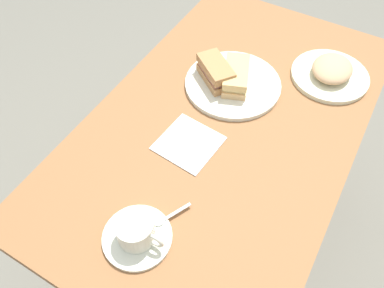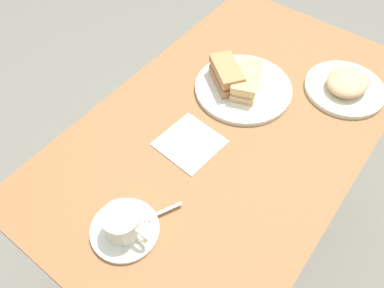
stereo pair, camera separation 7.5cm
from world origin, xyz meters
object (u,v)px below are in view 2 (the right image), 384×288
(coffee_cup, at_px, (123,223))
(napkin, at_px, (190,143))
(dining_table, at_px, (228,152))
(spoon, at_px, (156,214))
(coffee_saucer, at_px, (125,230))
(sandwich_back, at_px, (226,74))
(sandwich_front, at_px, (247,80))
(side_plate, at_px, (344,89))
(sandwich_plate, at_px, (243,88))

(coffee_cup, relative_size, napkin, 0.76)
(dining_table, distance_m, spoon, 0.38)
(coffee_saucer, relative_size, spoon, 1.69)
(coffee_saucer, xyz_separation_m, spoon, (0.07, -0.03, 0.01))
(dining_table, height_order, sandwich_back, sandwich_back)
(sandwich_front, relative_size, side_plate, 0.67)
(sandwich_plate, distance_m, coffee_cup, 0.55)
(sandwich_plate, relative_size, coffee_cup, 2.51)
(spoon, xyz_separation_m, side_plate, (0.66, -0.18, -0.01))
(dining_table, distance_m, coffee_cup, 0.45)
(napkin, bearing_deg, sandwich_plate, -1.02)
(sandwich_plate, height_order, spoon, spoon)
(coffee_saucer, bearing_deg, dining_table, -2.01)
(coffee_saucer, bearing_deg, sandwich_plate, 3.22)
(sandwich_plate, xyz_separation_m, sandwich_front, (0.00, -0.01, 0.03))
(sandwich_front, bearing_deg, dining_table, -163.46)
(sandwich_plate, distance_m, sandwich_back, 0.07)
(coffee_cup, relative_size, spoon, 1.22)
(coffee_cup, bearing_deg, sandwich_back, 9.08)
(sandwich_back, bearing_deg, napkin, -168.80)
(sandwich_back, bearing_deg, coffee_cup, -170.92)
(sandwich_front, bearing_deg, sandwich_plate, 105.50)
(sandwich_front, bearing_deg, coffee_cup, -177.25)
(spoon, height_order, napkin, spoon)
(coffee_saucer, bearing_deg, sandwich_front, 2.56)
(dining_table, distance_m, sandwich_front, 0.23)
(coffee_saucer, distance_m, coffee_cup, 0.04)
(sandwich_front, relative_size, coffee_saucer, 1.00)
(side_plate, height_order, napkin, side_plate)
(coffee_saucer, relative_size, coffee_cup, 1.38)
(sandwich_plate, bearing_deg, spoon, -172.25)
(coffee_saucer, xyz_separation_m, napkin, (0.29, 0.04, -0.00))
(sandwich_front, xyz_separation_m, side_plate, (0.18, -0.23, -0.03))
(spoon, bearing_deg, coffee_saucer, 154.04)
(napkin, bearing_deg, coffee_saucer, -173.04)
(coffee_saucer, relative_size, side_plate, 0.67)
(sandwich_back, relative_size, coffee_cup, 1.26)
(napkin, bearing_deg, sandwich_back, 11.20)
(sandwich_plate, height_order, coffee_cup, coffee_cup)
(side_plate, bearing_deg, coffee_saucer, 163.83)
(coffee_saucer, xyz_separation_m, side_plate, (0.73, -0.21, 0.00))
(dining_table, relative_size, sandwich_plate, 4.08)
(sandwich_back, distance_m, napkin, 0.25)
(side_plate, bearing_deg, sandwich_front, 127.44)
(coffee_cup, height_order, napkin, coffee_cup)
(sandwich_front, relative_size, napkin, 1.05)
(spoon, relative_size, napkin, 0.62)
(sandwich_front, height_order, spoon, sandwich_front)
(coffee_cup, distance_m, spoon, 0.08)
(sandwich_front, distance_m, sandwich_back, 0.06)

